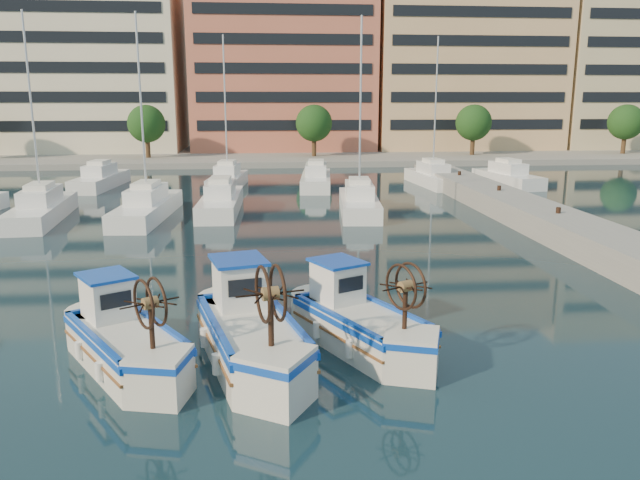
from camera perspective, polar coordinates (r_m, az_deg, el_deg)
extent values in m
plane|color=#17323C|center=(17.18, 1.33, -10.66)|extent=(300.00, 300.00, 0.00)
cube|color=gray|center=(28.63, 26.08, -1.11)|extent=(3.00, 60.00, 1.20)
cube|color=gray|center=(82.93, -4.13, 8.26)|extent=(180.00, 40.00, 0.60)
cube|color=beige|center=(83.48, -20.78, 14.94)|extent=(23.00, 14.00, 21.00)
cube|color=black|center=(76.74, -22.17, 15.09)|extent=(21.16, 0.12, 18.90)
cube|color=#C9674E|center=(80.94, -3.51, 17.23)|extent=(22.00, 14.00, 25.00)
cube|color=black|center=(73.97, -3.31, 17.65)|extent=(20.24, 0.12, 22.50)
cube|color=#E0B17C|center=(84.83, 12.86, 15.73)|extent=(23.00, 14.00, 22.00)
cube|color=black|center=(78.21, 14.50, 15.92)|extent=(21.16, 0.12, 19.80)
cube|color=beige|center=(94.48, 26.74, 15.00)|extent=(22.00, 14.00, 24.00)
cylinder|color=#3F2B19|center=(70.41, -15.46, 8.01)|extent=(0.50, 0.50, 3.00)
sphere|color=#204D1B|center=(70.26, -15.59, 10.20)|extent=(4.00, 4.00, 4.00)
cylinder|color=#3F2B19|center=(69.60, -0.55, 8.41)|extent=(0.50, 0.50, 3.00)
sphere|color=#204D1B|center=(69.45, -0.55, 10.64)|extent=(4.00, 4.00, 4.00)
cylinder|color=#3F2B19|center=(73.35, 13.76, 8.28)|extent=(0.50, 0.50, 3.00)
sphere|color=#204D1B|center=(73.20, 13.87, 10.38)|extent=(4.00, 4.00, 4.00)
cylinder|color=#3F2B19|center=(81.02, 25.99, 7.76)|extent=(0.50, 0.50, 3.00)
sphere|color=#204D1B|center=(80.88, 26.18, 9.66)|extent=(4.00, 4.00, 4.00)
cube|color=white|center=(39.20, -24.08, 2.38)|extent=(2.95, 9.43, 1.00)
cylinder|color=silver|center=(38.69, -24.83, 10.41)|extent=(0.12, 0.12, 11.00)
cube|color=white|center=(37.81, -15.49, 2.69)|extent=(2.90, 9.71, 1.00)
cylinder|color=silver|center=(37.29, -16.00, 11.04)|extent=(0.12, 0.12, 11.00)
cube|color=white|center=(38.99, -9.04, 3.29)|extent=(2.49, 9.11, 1.00)
cube|color=white|center=(38.14, 3.59, 3.22)|extent=(3.00, 8.37, 1.00)
cylinder|color=silver|center=(37.62, 3.71, 11.51)|extent=(0.12, 0.12, 11.00)
cube|color=white|center=(51.97, -19.42, 5.08)|extent=(2.97, 8.61, 1.00)
cube|color=white|center=(49.51, -8.44, 5.32)|extent=(3.04, 7.67, 1.00)
cylinder|color=silver|center=(49.11, -8.65, 11.69)|extent=(0.12, 0.12, 11.00)
cube|color=white|center=(49.35, -0.36, 5.43)|extent=(3.12, 8.95, 1.00)
cube|color=white|center=(51.15, 10.26, 5.49)|extent=(2.84, 8.27, 1.00)
cylinder|color=silver|center=(50.76, 10.51, 11.66)|extent=(0.12, 0.12, 11.00)
cube|color=white|center=(52.66, 16.74, 5.36)|extent=(3.42, 8.00, 1.00)
cube|color=silver|center=(17.06, -17.26, -9.52)|extent=(3.78, 4.57, 1.06)
cube|color=#0D3FB5|center=(16.92, -17.35, -8.25)|extent=(3.89, 4.71, 0.16)
cube|color=blue|center=(16.94, -17.34, -8.45)|extent=(3.21, 4.00, 0.06)
cube|color=white|center=(17.79, -18.85, -4.99)|extent=(1.64, 1.70, 1.11)
cube|color=#0D3FB5|center=(17.62, -18.99, -3.11)|extent=(1.85, 1.91, 0.08)
cylinder|color=#331E14|center=(15.06, -15.13, -7.84)|extent=(0.12, 0.12, 1.17)
cylinder|color=brown|center=(14.86, -15.27, -5.57)|extent=(0.42, 0.41, 0.28)
torus|color=#331E14|center=(14.81, -15.82, -5.67)|extent=(0.68, 1.04, 1.18)
torus|color=#331E14|center=(14.91, -14.73, -5.47)|extent=(0.68, 1.04, 1.18)
cube|color=silver|center=(16.65, -6.28, -9.30)|extent=(3.14, 5.13, 1.19)
cube|color=#0D3FB5|center=(16.49, -6.32, -7.84)|extent=(3.23, 5.28, 0.18)
cube|color=blue|center=(16.51, -6.31, -8.07)|extent=(2.59, 4.56, 0.07)
cube|color=white|center=(17.51, -7.40, -3.98)|extent=(1.57, 1.74, 1.25)
cube|color=#0D3FB5|center=(17.33, -7.46, -1.81)|extent=(1.78, 1.94, 0.09)
cylinder|color=#331E14|center=(14.35, -4.51, -7.59)|extent=(0.14, 0.14, 1.32)
cylinder|color=brown|center=(14.12, -4.56, -4.91)|extent=(0.43, 0.40, 0.32)
torus|color=#331E14|center=(14.08, -5.23, -4.97)|extent=(0.40, 1.31, 1.33)
torus|color=#331E14|center=(14.16, -3.89, -4.84)|extent=(0.40, 1.31, 1.33)
cube|color=silver|center=(17.60, 3.82, -8.22)|extent=(3.55, 4.64, 1.07)
cube|color=#0D3FB5|center=(17.46, 3.84, -6.98)|extent=(3.66, 4.78, 0.16)
cube|color=blue|center=(17.48, 3.83, -7.18)|extent=(3.00, 4.08, 0.06)
cube|color=white|center=(18.20, 1.61, -3.85)|extent=(1.59, 1.68, 1.12)
cube|color=#0D3FB5|center=(18.03, 1.63, -1.99)|extent=(1.80, 1.89, 0.08)
cylinder|color=#331E14|center=(15.86, 7.77, -6.39)|extent=(0.12, 0.12, 1.18)
cylinder|color=brown|center=(15.67, 7.84, -4.21)|extent=(0.42, 0.40, 0.28)
torus|color=#331E14|center=(15.57, 7.41, -4.30)|extent=(0.60, 1.10, 1.19)
torus|color=#331E14|center=(15.76, 8.27, -4.12)|extent=(0.60, 1.10, 1.19)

